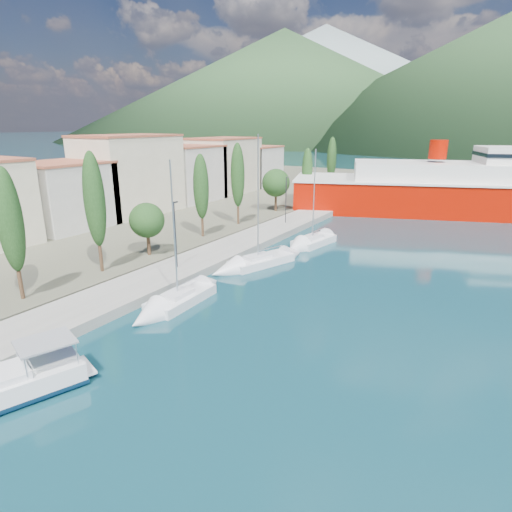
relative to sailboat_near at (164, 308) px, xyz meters
The scene contains 10 objects.
ground 112.14m from the sailboat_near, 87.78° to the left, with size 1400.00×1400.00×0.00m, color #113A45.
quay 18.64m from the sailboat_near, 104.45° to the left, with size 5.00×88.00×0.80m, color gray.
land_strip 51.05m from the sailboat_near, 146.67° to the left, with size 70.00×148.00×0.70m, color #565644.
town_buildings 40.38m from the sailboat_near, 133.68° to the left, with size 9.20×69.20×11.30m.
tree_row 26.94m from the sailboat_near, 112.05° to the left, with size 4.17×64.04×10.66m.
lamp_posts 8.99m from the sailboat_near, 124.70° to the left, with size 0.15×44.31×6.06m.
sailboat_near is the anchor object (origin of this frame).
sailboat_mid 11.34m from the sailboat_near, 91.46° to the left, with size 5.41×9.71×13.55m.
sailboat_far 21.25m from the sailboat_near, 85.76° to the left, with size 3.84×8.38×11.86m.
ferry 56.12m from the sailboat_near, 71.32° to the left, with size 59.92×31.93×11.76m.
Camera 1 is at (16.67, -13.48, 13.45)m, focal length 30.00 mm.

